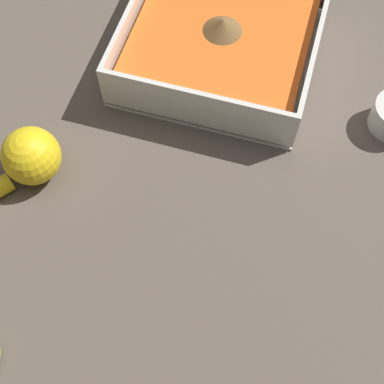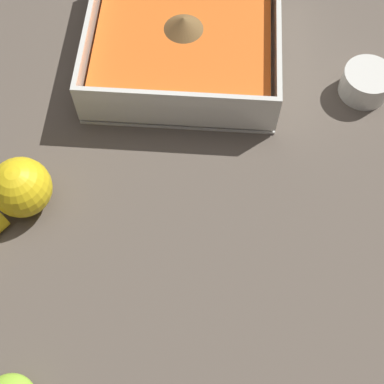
{
  "view_description": "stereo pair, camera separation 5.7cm",
  "coord_description": "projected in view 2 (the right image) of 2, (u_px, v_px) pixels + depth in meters",
  "views": [
    {
      "loc": [
        0.11,
        -0.46,
        0.54
      ],
      "look_at": [
        0.04,
        -0.21,
        0.03
      ],
      "focal_mm": 50.0,
      "sensor_mm": 36.0,
      "label": 1
    },
    {
      "loc": [
        0.06,
        -0.47,
        0.54
      ],
      "look_at": [
        0.04,
        -0.21,
        0.03
      ],
      "focal_mm": 50.0,
      "sensor_mm": 36.0,
      "label": 2
    }
  ],
  "objects": [
    {
      "name": "ground_plane",
      "position": [
        174.0,
        63.0,
        0.7
      ],
      "size": [
        4.0,
        4.0,
        0.0
      ],
      "primitive_type": "plane",
      "color": "brown"
    },
    {
      "name": "lemon_squeezer",
      "position": [
        7.0,
        202.0,
        0.57
      ],
      "size": [
        0.15,
        0.19,
        0.07
      ],
      "rotation": [
        0.0,
        0.0,
        0.91
      ],
      "color": "yellow",
      "rests_on": "ground_plane"
    },
    {
      "name": "spice_bowl",
      "position": [
        366.0,
        83.0,
        0.66
      ],
      "size": [
        0.06,
        0.06,
        0.03
      ],
      "color": "silver",
      "rests_on": "ground_plane"
    },
    {
      "name": "square_dish",
      "position": [
        184.0,
        41.0,
        0.68
      ],
      "size": [
        0.24,
        0.24,
        0.07
      ],
      "color": "silver",
      "rests_on": "ground_plane"
    }
  ]
}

